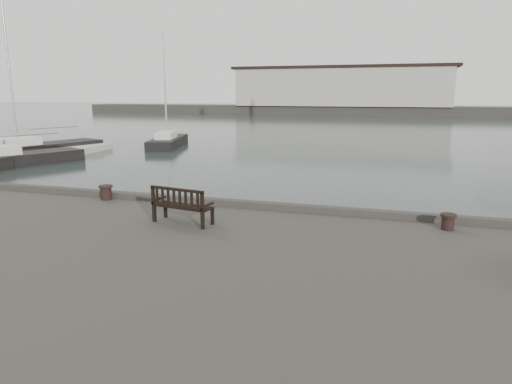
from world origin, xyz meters
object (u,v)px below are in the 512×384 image
bench (182,212)px  yacht_b (26,152)px  yacht_d (168,144)px  bollard_left (106,192)px  bollard_right (448,222)px  yacht_c (7,163)px

bench → yacht_b: 29.48m
yacht_b → yacht_d: yacht_b is taller
bollard_left → bench: bearing=-26.3°
bench → bollard_left: bench is taller
bench → bollard_left: 3.79m
bollard_left → bollard_right: size_ratio=1.13×
bollard_left → yacht_d: bearing=114.2°
bollard_left → bollard_right: (9.67, -0.33, -0.03)m
bollard_right → yacht_d: size_ratio=0.04×
yacht_b → yacht_d: size_ratio=1.50×
bollard_left → yacht_d: (-11.55, 25.74, -1.55)m
bench → bollard_right: size_ratio=4.23×
bench → bollard_right: bench is taller
bollard_right → yacht_c: yacht_c is taller
bollard_left → yacht_c: 20.12m
yacht_b → yacht_c: (3.23, -5.05, -0.00)m
bench → bollard_left: bearing=163.5°
bollard_left → yacht_c: size_ratio=0.03×
yacht_d → bench: bearing=-77.3°
bollard_left → bollard_right: 9.68m
bench → bollard_left: (-3.40, 1.68, -0.07)m
bench → yacht_c: (-19.50, 13.65, -1.60)m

